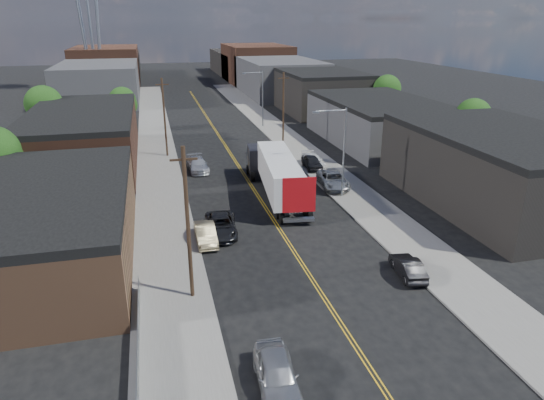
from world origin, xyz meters
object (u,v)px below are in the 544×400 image
car_left_c (221,226)px  car_left_d (198,165)px  car_right_lot_a (333,180)px  car_right_lot_c (312,162)px  car_left_b (206,234)px  car_ahead_truck (261,152)px  car_left_a (277,374)px  car_right_lot_b (313,161)px  semi_truck (275,171)px  car_right_oncoming (408,267)px

car_left_c → car_left_d: size_ratio=1.05×
car_left_c → car_right_lot_a: (13.20, 8.72, 0.17)m
car_right_lot_a → car_right_lot_c: 6.97m
car_left_b → car_left_d: car_left_d is taller
car_right_lot_a → car_right_lot_c: (0.00, 6.97, -0.03)m
car_left_b → car_ahead_truck: 26.00m
car_left_d → car_ahead_truck: 9.61m
car_left_a → car_left_b: car_left_a is taller
car_left_a → car_right_lot_c: car_right_lot_c is taller
car_left_c → car_right_lot_b: 21.32m
car_left_a → car_ahead_truck: car_left_a is taller
semi_truck → car_right_lot_b: bearing=56.7°
semi_truck → car_left_c: (-6.76, -8.30, -1.73)m
car_right_lot_b → car_ahead_truck: bearing=128.6°
car_left_c → car_left_d: 18.45m
car_left_c → semi_truck: bearing=56.7°
car_left_d → car_right_oncoming: (11.60, -28.53, -0.09)m
car_right_lot_c → car_left_a: bearing=-108.5°
car_left_d → car_ahead_truck: size_ratio=1.15×
car_left_a → car_left_d: (0.00, 36.93, -0.05)m
car_right_oncoming → car_ahead_truck: bearing=-76.9°
car_left_c → car_left_d: car_left_c is taller
car_left_d → car_right_lot_b: 13.70m
car_left_a → car_right_oncoming: 14.32m
car_left_b → car_right_lot_a: (14.60, 10.00, 0.21)m
car_right_lot_b → car_ahead_truck: size_ratio=1.07×
car_right_lot_a → car_right_lot_c: bearing=96.7°
car_left_b → car_left_c: car_left_c is taller
car_left_b → car_right_oncoming: size_ratio=1.08×
car_left_a → car_left_d: 36.93m
car_left_b → car_right_lot_b: (14.95, 17.74, 0.13)m
car_right_lot_a → car_right_lot_b: (0.35, 7.74, -0.08)m
car_right_lot_c → car_left_b: bearing=-128.1°
car_left_b → car_right_lot_c: size_ratio=0.99×
car_left_d → car_right_lot_c: 13.49m
car_left_b → car_right_lot_c: car_right_lot_c is taller
car_left_b → car_right_lot_c: 22.39m
car_right_oncoming → semi_truck: bearing=-67.4°
car_right_lot_a → car_right_lot_b: size_ratio=1.16×
car_left_b → car_right_lot_a: car_right_lot_a is taller
car_left_a → car_left_c: bearing=94.2°
car_right_oncoming → car_right_lot_b: bearing=-86.4°
car_right_oncoming → car_right_lot_c: (1.60, 25.77, 0.24)m
car_right_oncoming → car_right_lot_c: 25.82m
car_left_a → car_left_c: size_ratio=0.86×
car_left_b → car_right_oncoming: (13.00, -8.80, -0.05)m
car_left_d → car_left_b: bearing=-96.7°
car_left_b → car_right_lot_c: (14.60, 16.97, 0.18)m
car_right_lot_b → car_left_c: bearing=-129.2°
car_ahead_truck → car_right_oncoming: bearing=-90.3°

